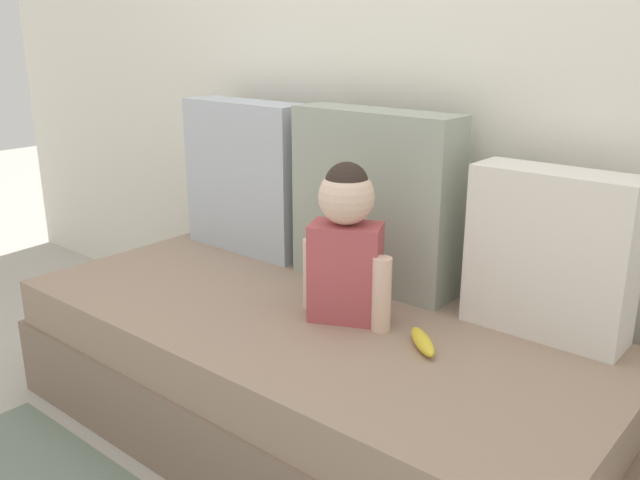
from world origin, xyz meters
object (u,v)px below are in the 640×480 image
throw_pillow_left (247,177)px  throw_pillow_right (550,254)px  banana (423,342)px  toddler (346,241)px  couch (307,376)px  throw_pillow_center (374,200)px

throw_pillow_left → throw_pillow_right: size_ratio=1.22×
throw_pillow_right → banana: (-0.21, -0.32, -0.22)m
throw_pillow_left → toddler: 0.77m
toddler → couch: bearing=-154.2°
couch → throw_pillow_center: size_ratio=3.31×
throw_pillow_left → toddler: (0.72, -0.29, -0.04)m
throw_pillow_left → banana: size_ratio=3.40×
couch → banana: banana is taller
throw_pillow_center → toddler: 0.32m
banana → toddler: bearing=175.5°
couch → throw_pillow_right: bearing=29.7°
couch → throw_pillow_left: throw_pillow_left is taller
toddler → throw_pillow_right: bearing=30.5°
couch → throw_pillow_center: bearing=90.0°
couch → toddler: size_ratio=4.07×
throw_pillow_left → throw_pillow_center: (0.61, 0.00, 0.01)m
couch → throw_pillow_right: size_ratio=4.11×
couch → throw_pillow_left: bearing=150.3°
couch → banana: size_ratio=11.50×
throw_pillow_center → throw_pillow_right: throw_pillow_center is taller
throw_pillow_left → banana: throw_pillow_left is taller
throw_pillow_left → throw_pillow_center: bearing=0.0°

